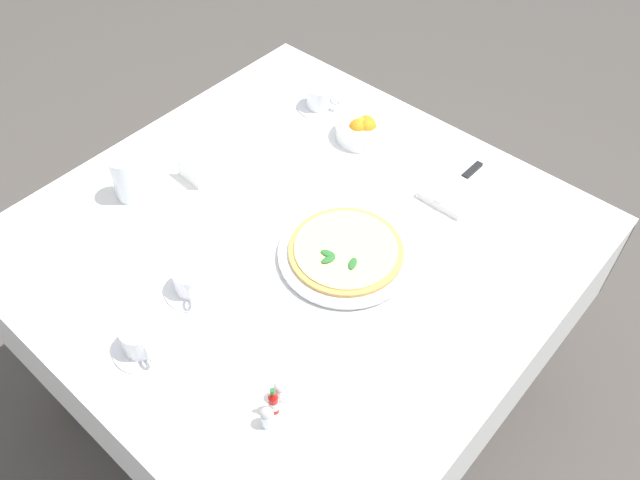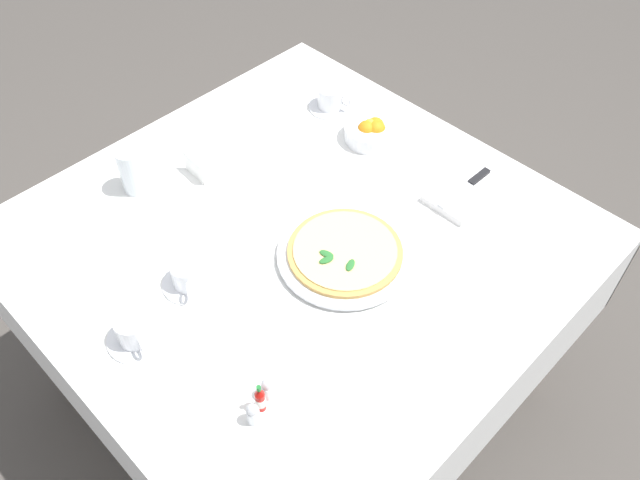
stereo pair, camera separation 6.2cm
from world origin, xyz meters
The scene contains 15 objects.
ground_plane centered at (0.00, 0.00, 0.00)m, with size 8.00×8.00×0.00m, color #4C4742.
dining_table centered at (0.00, 0.00, 0.60)m, with size 1.22×1.22×0.72m.
pizza_plate centered at (-0.03, 0.14, 0.73)m, with size 0.32×0.32×0.02m.
pizza centered at (-0.03, 0.14, 0.75)m, with size 0.27×0.27×0.02m.
coffee_cup_far_right centered at (0.45, -0.02, 0.75)m, with size 0.13×0.13×0.07m.
coffee_cup_back_corner centered at (0.28, -0.06, 0.75)m, with size 0.13×0.13×0.07m.
coffee_cup_near_left centered at (-0.42, -0.29, 0.75)m, with size 0.13×0.13×0.07m.
water_glass_left_edge centered at (0.18, -0.41, 0.78)m, with size 0.07×0.07×0.13m.
napkin_folded centered at (-0.41, 0.21, 0.73)m, with size 0.22×0.13×0.02m.
dinner_knife centered at (-0.41, 0.21, 0.75)m, with size 0.20×0.02×0.01m.
citrus_bowl centered at (-0.40, -0.11, 0.75)m, with size 0.15×0.15×0.06m.
hot_sauce_bottle centered at (0.37, 0.29, 0.76)m, with size 0.02×0.02×0.08m.
salt_shaker centered at (0.40, 0.30, 0.75)m, with size 0.03×0.03×0.06m.
pepper_shaker centered at (0.34, 0.28, 0.75)m, with size 0.03×0.03×0.06m.
menu_card centered at (0.05, -0.34, 0.75)m, with size 0.01×0.09×0.06m.
Camera 1 is at (0.75, 0.74, 1.89)m, focal length 36.14 mm.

